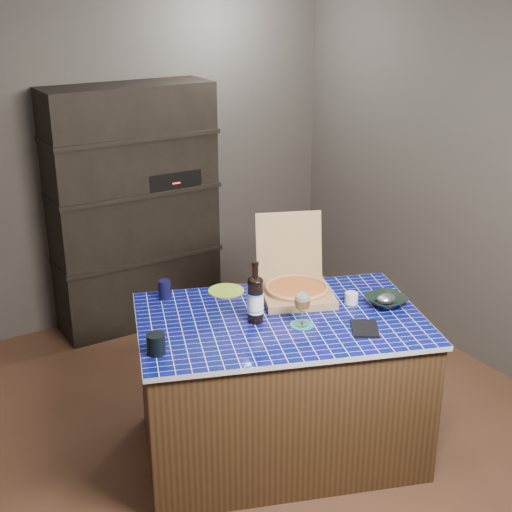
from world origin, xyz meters
TOP-DOWN VIEW (x-y plane):
  - room at (0.00, 0.00)m, footprint 3.50×3.50m
  - shelving_unit at (0.00, 1.53)m, footprint 1.20×0.41m
  - kitchen_island at (0.02, -0.40)m, footprint 1.72×1.39m
  - pizza_box at (0.24, -0.21)m, footprint 0.53×0.58m
  - mead_bottle at (-0.12, -0.36)m, footprint 0.09×0.09m
  - teal_trivet at (0.06, -0.53)m, footprint 0.12×0.12m
  - wine_glass at (0.06, -0.53)m, footprint 0.08×0.08m
  - tumbler at (-0.69, -0.41)m, footprint 0.09×0.09m
  - dvd_case at (0.31, -0.74)m, footprint 0.21×0.23m
  - bowl at (0.59, -0.57)m, footprint 0.22×0.22m
  - foil_contents at (0.59, -0.57)m, footprint 0.11×0.09m
  - white_jar at (0.45, -0.45)m, footprint 0.07×0.07m
  - navy_cup at (-0.40, 0.14)m, footprint 0.07×0.07m
  - green_trivet at (-0.06, 0.05)m, footprint 0.20×0.20m

SIDE VIEW (x-z plane):
  - kitchen_island at x=0.02m, z-range 0.00..0.82m
  - teal_trivet at x=0.06m, z-range 0.82..0.82m
  - green_trivet at x=-0.06m, z-range 0.82..0.82m
  - dvd_case at x=0.31m, z-range 0.82..0.83m
  - bowl at x=0.59m, z-range 0.82..0.87m
  - white_jar at x=0.45m, z-range 0.82..0.88m
  - foil_contents at x=0.59m, z-range 0.83..0.88m
  - tumbler at x=-0.69m, z-range 0.82..0.92m
  - navy_cup at x=-0.40m, z-range 0.82..0.93m
  - pizza_box at x=0.24m, z-range 0.67..1.09m
  - shelving_unit at x=0.00m, z-range 0.00..1.80m
  - mead_bottle at x=-0.12m, z-range 0.78..1.11m
  - wine_glass at x=0.06m, z-range 0.86..1.04m
  - room at x=0.00m, z-range -0.50..3.00m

